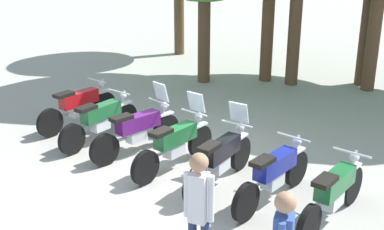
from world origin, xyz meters
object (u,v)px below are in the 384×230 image
motorcycle_0 (79,106)px  person_1 (199,207)px  motorcycle_4 (221,157)px  motorcycle_6 (334,193)px  motorcycle_5 (274,174)px  motorcycle_3 (175,143)px  motorcycle_2 (138,129)px  motorcycle_1 (101,119)px

motorcycle_0 → person_1: person_1 is taller
motorcycle_4 → motorcycle_6: (2.06, -0.14, -0.01)m
motorcycle_5 → motorcycle_0: bearing=89.4°
motorcycle_3 → motorcycle_4: size_ratio=1.00×
motorcycle_4 → motorcycle_0: bearing=81.0°
motorcycle_0 → motorcycle_2: bearing=-95.5°
motorcycle_2 → person_1: bearing=-117.2°
motorcycle_3 → person_1: (2.09, -2.51, 0.54)m
motorcycle_4 → motorcycle_5: (1.03, -0.04, -0.01)m
motorcycle_3 → motorcycle_6: bearing=-87.8°
motorcycle_2 → motorcycle_5: 3.10m
motorcycle_2 → person_1: (3.11, -2.68, 0.54)m
motorcycle_1 → motorcycle_3: 2.07m
motorcycle_5 → motorcycle_6: (1.03, -0.10, 0.00)m
motorcycle_1 → motorcycle_4: 3.10m
motorcycle_4 → person_1: person_1 is taller
motorcycle_2 → motorcycle_5: bearing=-82.1°
motorcycle_0 → motorcycle_6: bearing=-91.2°
motorcycle_2 → motorcycle_5: (3.08, -0.30, -0.01)m
motorcycle_1 → motorcycle_4: size_ratio=1.00×
motorcycle_0 → motorcycle_4: bearing=-93.1°
motorcycle_4 → motorcycle_6: bearing=-93.4°
motorcycle_0 → motorcycle_1: size_ratio=1.00×
motorcycle_0 → motorcycle_3: (3.09, -0.61, 0.01)m
motorcycle_3 → motorcycle_4: (1.03, -0.09, 0.00)m
motorcycle_4 → motorcycle_2: bearing=83.4°
motorcycle_1 → motorcycle_4: bearing=-91.7°
motorcycle_5 → person_1: bearing=-171.6°
motorcycle_0 → motorcycle_5: size_ratio=1.00×
motorcycle_6 → person_1: bearing=162.4°
motorcycle_2 → motorcycle_6: motorcycle_2 is taller
motorcycle_2 → motorcycle_3: (1.02, -0.17, 0.00)m
motorcycle_1 → motorcycle_2: (1.04, -0.04, 0.01)m
motorcycle_0 → motorcycle_5: bearing=-91.7°
motorcycle_1 → motorcycle_6: (5.15, -0.45, 0.00)m
motorcycle_6 → motorcycle_4: bearing=92.0°
motorcycle_2 → motorcycle_4: size_ratio=0.98×
motorcycle_6 → person_1: (-1.00, -2.28, 0.55)m
motorcycle_0 → motorcycle_1: (1.03, -0.40, 0.00)m
motorcycle_3 → motorcycle_5: motorcycle_3 is taller
motorcycle_3 → motorcycle_4: bearing=-88.5°
motorcycle_0 → motorcycle_4: 4.17m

